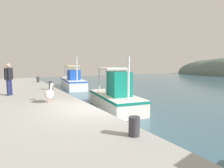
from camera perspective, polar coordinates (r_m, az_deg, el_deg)
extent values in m
ellipsoid|color=#596B60|center=(51.28, 29.32, 2.63)|extent=(19.89, 11.97, 7.35)
cube|color=white|center=(19.57, -12.05, 0.17)|extent=(6.42, 2.53, 0.92)
cube|color=#1947B7|center=(19.54, -12.08, 1.29)|extent=(6.47, 2.57, 0.12)
cube|color=#1947B7|center=(18.73, -11.71, 2.80)|extent=(1.87, 1.24, 0.95)
cylinder|color=silver|center=(20.79, -14.37, 3.56)|extent=(0.08, 0.08, 1.32)
cylinder|color=silver|center=(20.97, -11.21, 3.66)|extent=(0.08, 0.08, 1.32)
cylinder|color=silver|center=(19.12, -13.71, 3.37)|extent=(0.08, 0.08, 1.32)
cylinder|color=silver|center=(19.32, -10.28, 3.47)|extent=(0.08, 0.08, 1.32)
cube|color=#D8CC72|center=(20.02, -12.45, 5.52)|extent=(2.68, 1.57, 0.08)
cylinder|color=silver|center=(17.17, -10.83, 4.62)|extent=(0.10, 0.10, 2.21)
torus|color=orange|center=(18.91, -10.09, 2.86)|extent=(0.55, 0.17, 0.54)
cube|color=silver|center=(10.27, 0.81, -5.38)|extent=(4.82, 2.34, 0.81)
cube|color=#0F7260|center=(10.21, 0.82, -3.60)|extent=(4.87, 2.39, 0.12)
cube|color=#0F7260|center=(9.59, 2.10, 0.06)|extent=(1.43, 1.17, 1.27)
cylinder|color=silver|center=(10.90, -4.01, 1.07)|extent=(0.08, 0.08, 1.37)
cylinder|color=silver|center=(11.29, 1.58, 1.26)|extent=(0.08, 0.08, 1.37)
cylinder|color=silver|center=(9.72, -1.87, 0.46)|extent=(0.08, 0.08, 1.37)
cylinder|color=silver|center=(10.15, 4.27, 0.69)|extent=(0.08, 0.08, 1.37)
cube|color=silver|center=(10.46, -0.02, 4.86)|extent=(2.04, 1.48, 0.08)
cylinder|color=silver|center=(8.51, 5.15, 1.75)|extent=(0.10, 0.10, 2.00)
torus|color=orange|center=(9.89, 4.81, 0.23)|extent=(0.55, 0.18, 0.54)
cylinder|color=tan|center=(8.42, -18.48, -4.75)|extent=(0.04, 0.04, 0.22)
cylinder|color=tan|center=(8.47, -19.24, -4.73)|extent=(0.04, 0.04, 0.22)
ellipsoid|color=white|center=(8.45, -18.80, -3.01)|extent=(0.71, 0.61, 0.40)
ellipsoid|color=silver|center=(8.39, -18.94, -2.66)|extent=(0.66, 0.60, 0.28)
cylinder|color=white|center=(8.59, -18.39, -1.36)|extent=(0.21, 0.18, 0.27)
sphere|color=white|center=(8.65, -18.24, -0.24)|extent=(0.22, 0.22, 0.16)
cone|color=#F2B272|center=(8.84, -17.77, -0.23)|extent=(0.29, 0.22, 0.07)
cylinder|color=#1E234C|center=(11.15, -29.44, -1.00)|extent=(0.16, 0.16, 0.84)
cylinder|color=#1E234C|center=(11.32, -28.89, -0.88)|extent=(0.16, 0.16, 0.84)
cube|color=black|center=(11.18, -29.36, 2.76)|extent=(0.46, 0.42, 0.61)
cylinder|color=black|center=(10.97, -30.05, 2.57)|extent=(0.10, 0.10, 0.58)
cylinder|color=black|center=(11.39, -28.68, 2.75)|extent=(0.10, 0.10, 0.58)
sphere|color=tan|center=(11.17, -29.47, 4.99)|extent=(0.22, 0.22, 0.22)
cylinder|color=#333338|center=(18.26, -21.92, 1.31)|extent=(0.25, 0.25, 0.51)
cylinder|color=#333338|center=(12.74, -18.36, -0.40)|extent=(0.26, 0.26, 0.54)
cylinder|color=#333338|center=(4.40, 6.87, -12.87)|extent=(0.26, 0.26, 0.45)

